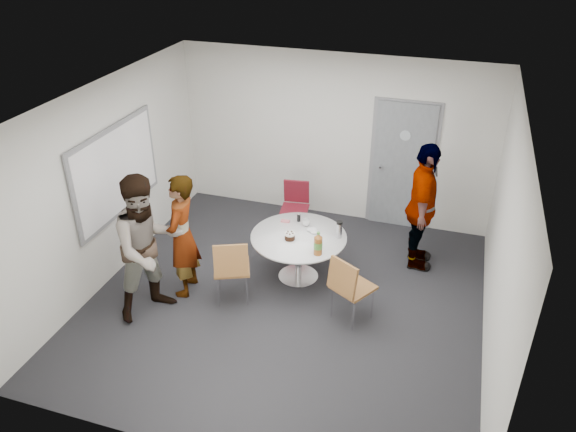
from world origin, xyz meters
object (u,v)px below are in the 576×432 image
(table, at_px, (301,242))
(chair_far, at_px, (295,203))
(door, at_px, (402,166))
(whiteboard, at_px, (117,171))
(chair_near_left, at_px, (231,265))
(person_main, at_px, (182,236))
(person_left, at_px, (148,247))
(chair_near_right, at_px, (348,284))
(person_right, at_px, (422,207))

(table, bearing_deg, chair_far, 110.26)
(door, bearing_deg, whiteboard, -147.34)
(chair_near_left, relative_size, person_main, 0.56)
(door, xyz_separation_m, table, (-1.07, -1.94, -0.43))
(table, bearing_deg, door, 61.20)
(chair_near_left, distance_m, person_left, 1.06)
(person_main, distance_m, person_left, 0.54)
(chair_near_right, bearing_deg, person_right, 96.62)
(table, xyz_separation_m, chair_near_left, (-0.69, -0.79, -0.01))
(whiteboard, bearing_deg, chair_far, 36.41)
(chair_near_left, bearing_deg, chair_far, 59.79)
(chair_near_left, relative_size, chair_far, 1.09)
(door, height_order, chair_near_left, door)
(chair_near_right, bearing_deg, person_left, -137.32)
(chair_near_left, xyz_separation_m, person_right, (2.18, 1.63, 0.35))
(chair_near_right, bearing_deg, table, 169.68)
(whiteboard, relative_size, person_main, 1.11)
(table, relative_size, chair_near_left, 1.37)
(chair_near_left, relative_size, person_left, 0.50)
(whiteboard, height_order, person_left, whiteboard)
(door, xyz_separation_m, chair_near_right, (-0.25, -2.64, -0.46))
(whiteboard, distance_m, person_main, 1.32)
(person_main, relative_size, person_left, 0.89)
(table, bearing_deg, chair_near_left, -131.11)
(chair_near_left, bearing_deg, door, 34.35)
(door, height_order, person_main, door)
(chair_far, height_order, person_main, person_main)
(person_left, bearing_deg, chair_near_left, -30.55)
(person_left, height_order, person_right, person_left)
(whiteboard, distance_m, chair_near_left, 2.06)
(whiteboard, relative_size, person_left, 1.00)
(door, xyz_separation_m, person_right, (0.43, -1.09, -0.09))
(chair_near_right, height_order, person_main, person_main)
(chair_near_left, xyz_separation_m, chair_far, (0.25, 1.96, -0.05))
(chair_near_left, xyz_separation_m, person_left, (-0.89, -0.44, 0.37))
(table, height_order, person_left, person_left)
(chair_near_right, distance_m, chair_far, 2.25)
(person_left, bearing_deg, chair_near_right, -44.34)
(person_right, bearing_deg, table, 114.28)
(chair_near_right, height_order, chair_far, chair_near_right)
(door, relative_size, table, 1.63)
(chair_near_right, distance_m, person_main, 2.22)
(table, distance_m, person_right, 1.75)
(door, bearing_deg, chair_near_right, -95.45)
(chair_near_left, bearing_deg, person_main, 152.10)
(whiteboard, bearing_deg, door, 32.66)
(chair_near_right, xyz_separation_m, person_main, (-2.20, -0.03, 0.29))
(person_right, bearing_deg, person_left, 118.71)
(chair_far, xyz_separation_m, person_main, (-0.95, -1.90, 0.32))
(whiteboard, height_order, chair_near_left, whiteboard)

